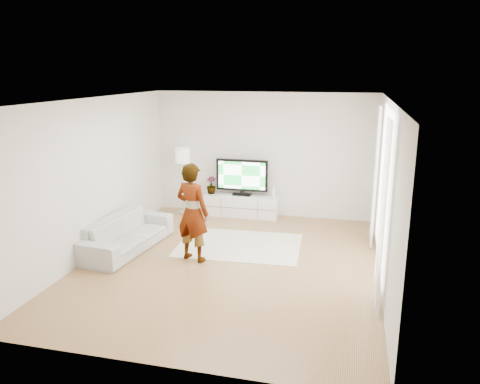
% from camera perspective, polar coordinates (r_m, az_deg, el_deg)
% --- Properties ---
extents(floor, '(6.00, 6.00, 0.00)m').
position_cam_1_polar(floor, '(8.22, -1.27, -8.72)').
color(floor, '#B0814F').
rests_on(floor, ground).
extents(ceiling, '(6.00, 6.00, 0.00)m').
position_cam_1_polar(ceiling, '(7.56, -1.39, 11.17)').
color(ceiling, white).
rests_on(ceiling, wall_back).
extents(wall_left, '(0.02, 6.00, 2.80)m').
position_cam_1_polar(wall_left, '(8.74, -17.38, 1.69)').
color(wall_left, silver).
rests_on(wall_left, floor).
extents(wall_right, '(0.02, 6.00, 2.80)m').
position_cam_1_polar(wall_right, '(7.54, 17.36, -0.30)').
color(wall_right, silver).
rests_on(wall_right, floor).
extents(wall_back, '(5.00, 0.02, 2.80)m').
position_cam_1_polar(wall_back, '(10.63, 2.85, 4.55)').
color(wall_back, silver).
rests_on(wall_back, floor).
extents(wall_front, '(5.00, 0.02, 2.80)m').
position_cam_1_polar(wall_front, '(5.06, -10.17, -7.10)').
color(wall_front, silver).
rests_on(wall_front, floor).
extents(window, '(0.01, 2.60, 2.50)m').
position_cam_1_polar(window, '(7.82, 17.12, 0.61)').
color(window, white).
rests_on(window, wall_right).
extents(curtain_near, '(0.04, 0.70, 2.60)m').
position_cam_1_polar(curtain_near, '(6.58, 16.95, -2.84)').
color(curtain_near, white).
rests_on(curtain_near, floor).
extents(curtain_far, '(0.04, 0.70, 2.60)m').
position_cam_1_polar(curtain_far, '(9.10, 16.15, 1.95)').
color(curtain_far, white).
rests_on(curtain_far, floor).
extents(media_console, '(1.70, 0.48, 0.48)m').
position_cam_1_polar(media_console, '(10.77, 0.20, -1.65)').
color(media_console, white).
rests_on(media_console, floor).
extents(television, '(1.19, 0.23, 0.83)m').
position_cam_1_polar(television, '(10.62, 0.24, 1.97)').
color(television, black).
rests_on(television, media_console).
extents(game_console, '(0.09, 0.18, 0.24)m').
position_cam_1_polar(game_console, '(10.53, 4.15, -0.04)').
color(game_console, white).
rests_on(game_console, media_console).
extents(potted_plant, '(0.23, 0.23, 0.40)m').
position_cam_1_polar(potted_plant, '(10.84, -3.53, 0.84)').
color(potted_plant, '#3F7238').
rests_on(potted_plant, media_console).
extents(rug, '(2.39, 1.78, 0.01)m').
position_cam_1_polar(rug, '(9.03, -0.07, -6.48)').
color(rug, beige).
rests_on(rug, floor).
extents(player, '(0.73, 0.59, 1.73)m').
position_cam_1_polar(player, '(8.11, -5.82, -2.49)').
color(player, '#334772').
rests_on(player, rug).
extents(sofa, '(1.06, 2.20, 0.62)m').
position_cam_1_polar(sofa, '(8.99, -13.64, -4.93)').
color(sofa, '#B2B2AD').
rests_on(sofa, floor).
extents(floor_lamp, '(0.34, 0.34, 1.52)m').
position_cam_1_polar(floor_lamp, '(10.86, -6.99, 4.08)').
color(floor_lamp, silver).
rests_on(floor_lamp, floor).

